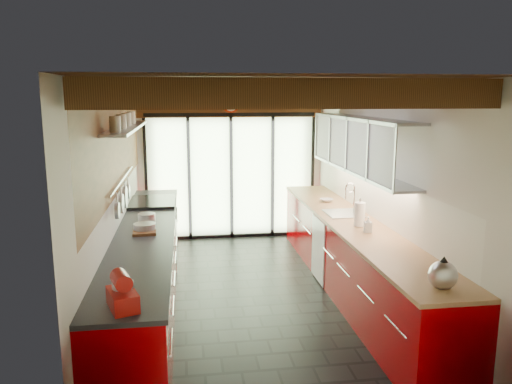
% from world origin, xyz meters
% --- Properties ---
extents(ground, '(5.50, 5.50, 0.00)m').
position_xyz_m(ground, '(0.00, 0.00, 0.00)').
color(ground, black).
rests_on(ground, ground).
extents(room_shell, '(5.50, 5.50, 5.50)m').
position_xyz_m(room_shell, '(0.00, 0.00, 1.65)').
color(room_shell, silver).
rests_on(room_shell, ground).
extents(ceiling_beams, '(3.14, 5.06, 4.90)m').
position_xyz_m(ceiling_beams, '(-0.00, 0.38, 2.46)').
color(ceiling_beams, '#593316').
rests_on(ceiling_beams, ground).
extents(glass_door, '(2.95, 0.10, 2.90)m').
position_xyz_m(glass_door, '(0.00, 2.69, 1.66)').
color(glass_door, '#C6EAAD').
rests_on(glass_door, ground).
extents(left_counter, '(0.68, 5.00, 0.92)m').
position_xyz_m(left_counter, '(-1.28, 0.00, 0.46)').
color(left_counter, '#9C0003').
rests_on(left_counter, ground).
extents(range_stove, '(0.66, 0.90, 0.97)m').
position_xyz_m(range_stove, '(-1.28, 1.45, 0.47)').
color(range_stove, silver).
rests_on(range_stove, ground).
extents(right_counter, '(0.68, 5.00, 0.92)m').
position_xyz_m(right_counter, '(1.27, 0.00, 0.46)').
color(right_counter, '#9C0003').
rests_on(right_counter, ground).
extents(sink_assembly, '(0.45, 0.52, 0.43)m').
position_xyz_m(sink_assembly, '(1.29, 0.40, 0.96)').
color(sink_assembly, silver).
rests_on(sink_assembly, right_counter).
extents(upper_cabinets_right, '(0.34, 3.00, 3.00)m').
position_xyz_m(upper_cabinets_right, '(1.43, 0.30, 1.85)').
color(upper_cabinets_right, silver).
rests_on(upper_cabinets_right, ground).
extents(left_wall_fixtures, '(0.28, 2.60, 0.96)m').
position_xyz_m(left_wall_fixtures, '(-1.47, 0.14, 1.88)').
color(left_wall_fixtures, silver).
rests_on(left_wall_fixtures, ground).
extents(stand_mixer, '(0.28, 0.36, 0.29)m').
position_xyz_m(stand_mixer, '(-1.27, -2.24, 1.03)').
color(stand_mixer, '#AE130D').
rests_on(stand_mixer, left_counter).
extents(pot_large, '(0.22, 0.22, 0.13)m').
position_xyz_m(pot_large, '(-1.27, 0.23, 0.99)').
color(pot_large, silver).
rests_on(pot_large, left_counter).
extents(pot_small, '(0.27, 0.27, 0.10)m').
position_xyz_m(pot_small, '(-1.27, -0.12, 0.97)').
color(pot_small, silver).
rests_on(pot_small, left_counter).
extents(cutting_board, '(0.28, 0.38, 0.03)m').
position_xyz_m(cutting_board, '(-1.27, -0.14, 0.94)').
color(cutting_board, brown).
rests_on(cutting_board, left_counter).
extents(kettle, '(0.26, 0.31, 0.28)m').
position_xyz_m(kettle, '(1.27, -2.20, 1.04)').
color(kettle, silver).
rests_on(kettle, right_counter).
extents(paper_towel, '(0.17, 0.17, 0.34)m').
position_xyz_m(paper_towel, '(1.27, -0.23, 1.06)').
color(paper_towel, white).
rests_on(paper_towel, right_counter).
extents(soap_bottle, '(0.10, 0.10, 0.19)m').
position_xyz_m(soap_bottle, '(1.27, -0.51, 1.01)').
color(soap_bottle, silver).
rests_on(soap_bottle, right_counter).
extents(bowl, '(0.19, 0.19, 0.05)m').
position_xyz_m(bowl, '(1.27, 1.18, 0.94)').
color(bowl, silver).
rests_on(bowl, right_counter).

